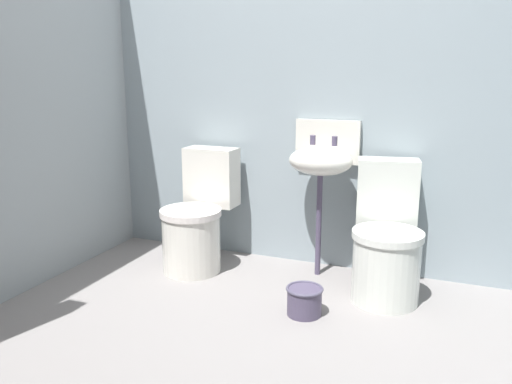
# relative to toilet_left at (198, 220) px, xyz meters

# --- Properties ---
(ground_plane) EXTENTS (3.24, 2.86, 0.08)m
(ground_plane) POSITION_rel_toilet_left_xyz_m (0.65, -0.88, -0.36)
(ground_plane) COLOR gray
(wall_back) EXTENTS (3.24, 0.10, 2.47)m
(wall_back) POSITION_rel_toilet_left_xyz_m (0.65, 0.40, 0.91)
(wall_back) COLOR #8B99A0
(wall_back) RESTS_ON ground
(toilet_left) EXTENTS (0.41, 0.60, 0.78)m
(toilet_left) POSITION_rel_toilet_left_xyz_m (0.00, 0.00, 0.00)
(toilet_left) COLOR silver
(toilet_left) RESTS_ON ground
(toilet_right) EXTENTS (0.48, 0.65, 0.78)m
(toilet_right) POSITION_rel_toilet_left_xyz_m (1.24, 0.00, 0.00)
(toilet_right) COLOR silver
(toilet_right) RESTS_ON ground
(sink) EXTENTS (0.42, 0.35, 0.99)m
(sink) POSITION_rel_toilet_left_xyz_m (0.79, 0.19, 0.43)
(sink) COLOR #4A425A
(sink) RESTS_ON ground
(bucket) EXTENTS (0.20, 0.20, 0.16)m
(bucket) POSITION_rel_toilet_left_xyz_m (0.87, -0.43, -0.24)
(bucket) COLOR #4A425A
(bucket) RESTS_ON ground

